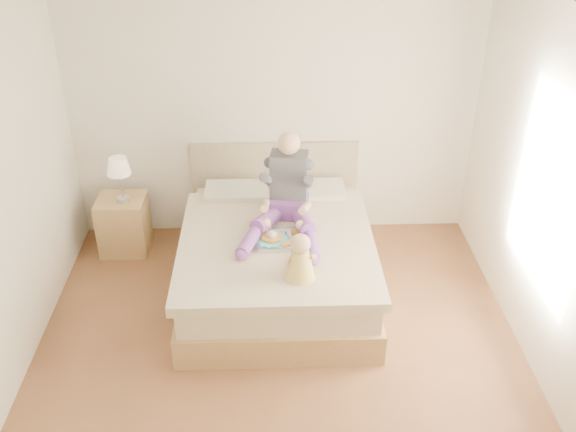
{
  "coord_description": "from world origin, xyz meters",
  "views": [
    {
      "loc": [
        -0.06,
        -3.81,
        3.65
      ],
      "look_at": [
        0.1,
        1.0,
        0.78
      ],
      "focal_mm": 40.0,
      "sensor_mm": 36.0,
      "label": 1
    }
  ],
  "objects_px": {
    "adult": "(287,198)",
    "tray": "(283,237)",
    "nightstand": "(124,224)",
    "baby": "(300,260)",
    "bed": "(277,255)"
  },
  "relations": [
    {
      "from": "tray",
      "to": "bed",
      "type": "bearing_deg",
      "value": 100.92
    },
    {
      "from": "bed",
      "to": "nightstand",
      "type": "bearing_deg",
      "value": 157.24
    },
    {
      "from": "bed",
      "to": "baby",
      "type": "bearing_deg",
      "value": -76.63
    },
    {
      "from": "nightstand",
      "to": "tray",
      "type": "xyz_separation_m",
      "value": [
        1.57,
        -0.84,
        0.35
      ]
    },
    {
      "from": "adult",
      "to": "tray",
      "type": "height_order",
      "value": "adult"
    },
    {
      "from": "tray",
      "to": "baby",
      "type": "relative_size",
      "value": 1.22
    },
    {
      "from": "nightstand",
      "to": "baby",
      "type": "distance_m",
      "value": 2.24
    },
    {
      "from": "bed",
      "to": "adult",
      "type": "xyz_separation_m",
      "value": [
        0.1,
        0.12,
        0.54
      ]
    },
    {
      "from": "nightstand",
      "to": "tray",
      "type": "bearing_deg",
      "value": -27.76
    },
    {
      "from": "nightstand",
      "to": "tray",
      "type": "distance_m",
      "value": 1.82
    },
    {
      "from": "adult",
      "to": "tray",
      "type": "bearing_deg",
      "value": -89.36
    },
    {
      "from": "adult",
      "to": "nightstand",
      "type": "bearing_deg",
      "value": 171.04
    },
    {
      "from": "nightstand",
      "to": "baby",
      "type": "bearing_deg",
      "value": -38.68
    },
    {
      "from": "baby",
      "to": "nightstand",
      "type": "bearing_deg",
      "value": 135.2
    },
    {
      "from": "bed",
      "to": "baby",
      "type": "relative_size",
      "value": 5.46
    }
  ]
}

